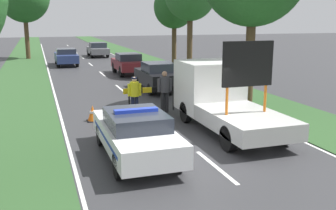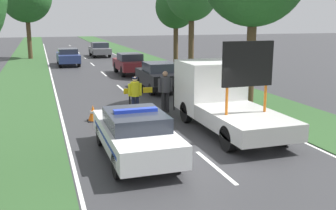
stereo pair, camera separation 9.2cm
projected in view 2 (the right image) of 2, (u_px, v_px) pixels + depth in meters
name	position (u px, v px, depth m)	size (l,w,h in m)	color
ground_plane	(198.00, 152.00, 12.04)	(160.00, 160.00, 0.00)	#333335
lane_markings	(101.00, 71.00, 30.40)	(7.56, 71.44, 0.01)	silver
grass_verge_left	(24.00, 74.00, 28.92)	(3.50, 120.00, 0.03)	#2D5128
grass_verge_right	(168.00, 68.00, 32.29)	(3.50, 120.00, 0.03)	#2D5128
police_car	(135.00, 133.00, 11.49)	(1.81, 4.71, 1.49)	white
work_truck	(220.00, 96.00, 14.68)	(2.21, 5.86, 3.32)	white
road_barrier	(152.00, 92.00, 17.17)	(2.53, 0.08, 1.08)	black
police_officer	(135.00, 92.00, 16.48)	(0.59, 0.37, 1.64)	#191E38
pedestrian_civilian	(165.00, 88.00, 16.94)	(0.65, 0.41, 1.81)	#232326
traffic_cone_near_police	(93.00, 113.00, 15.66)	(0.47, 0.47, 0.64)	black
traffic_cone_centre_front	(188.00, 97.00, 19.26)	(0.36, 0.36, 0.51)	black
queued_car_sedan_black	(159.00, 76.00, 22.17)	(1.83, 4.06, 1.60)	black
queued_car_wagon_maroon	(130.00, 63.00, 28.63)	(1.77, 4.14, 1.53)	maroon
queued_car_hatch_blue	(68.00, 56.00, 34.07)	(1.78, 4.48, 1.47)	navy
queued_car_suv_grey	(100.00, 49.00, 41.90)	(1.85, 4.51, 1.51)	slate
roadside_tree_near_right	(176.00, 7.00, 31.70)	(3.31, 3.31, 6.66)	#4C3823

